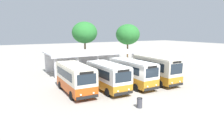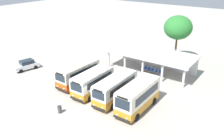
# 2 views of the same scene
# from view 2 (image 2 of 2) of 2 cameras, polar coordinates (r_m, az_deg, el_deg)

# --- Properties ---
(ground_plane) EXTENTS (180.00, 180.00, 0.00)m
(ground_plane) POSITION_cam_2_polar(r_m,az_deg,el_deg) (30.02, -3.85, -8.54)
(ground_plane) COLOR #A39E93
(city_bus_nearest_orange) EXTENTS (2.54, 7.15, 3.09)m
(city_bus_nearest_orange) POSITION_cam_2_polar(r_m,az_deg,el_deg) (34.90, -8.16, -0.76)
(city_bus_nearest_orange) COLOR black
(city_bus_nearest_orange) RESTS_ON ground
(city_bus_second_in_row) EXTENTS (2.50, 6.70, 3.06)m
(city_bus_second_in_row) POSITION_cam_2_polar(r_m,az_deg,el_deg) (32.14, -4.66, -2.82)
(city_bus_second_in_row) COLOR black
(city_bus_second_in_row) RESTS_ON ground
(city_bus_middle_cream) EXTENTS (2.45, 7.49, 3.13)m
(city_bus_middle_cream) POSITION_cam_2_polar(r_m,az_deg,el_deg) (30.42, 0.83, -4.26)
(city_bus_middle_cream) COLOR black
(city_bus_middle_cream) RESTS_ON ground
(city_bus_fourth_amber) EXTENTS (2.45, 7.13, 3.42)m
(city_bus_fourth_amber) POSITION_cam_2_polar(r_m,az_deg,el_deg) (28.49, 6.33, -6.13)
(city_bus_fourth_amber) COLOR black
(city_bus_fourth_amber) RESTS_ON ground
(parked_car_flank) EXTENTS (2.62, 4.38, 1.62)m
(parked_car_flank) POSITION_cam_2_polar(r_m,az_deg,el_deg) (42.46, -20.01, 1.17)
(parked_car_flank) COLOR black
(parked_car_flank) RESTS_ON ground
(terminal_canopy) EXTENTS (14.54, 6.07, 3.40)m
(terminal_canopy) POSITION_cam_2_polar(r_m,az_deg,el_deg) (39.52, 9.63, 3.52)
(terminal_canopy) COLOR silver
(terminal_canopy) RESTS_ON ground
(waiting_chair_end_by_column) EXTENTS (0.46, 0.46, 0.86)m
(waiting_chair_end_by_column) POSITION_cam_2_polar(r_m,az_deg,el_deg) (40.11, 7.22, 0.71)
(waiting_chair_end_by_column) COLOR slate
(waiting_chair_end_by_column) RESTS_ON ground
(waiting_chair_second_from_end) EXTENTS (0.46, 0.46, 0.86)m
(waiting_chair_second_from_end) POSITION_cam_2_polar(r_m,az_deg,el_deg) (39.82, 8.08, 0.49)
(waiting_chair_second_from_end) COLOR slate
(waiting_chair_second_from_end) RESTS_ON ground
(waiting_chair_middle_seat) EXTENTS (0.46, 0.46, 0.86)m
(waiting_chair_middle_seat) POSITION_cam_2_polar(r_m,az_deg,el_deg) (39.56, 8.95, 0.27)
(waiting_chair_middle_seat) COLOR slate
(waiting_chair_middle_seat) RESTS_ON ground
(waiting_chair_fourth_seat) EXTENTS (0.46, 0.46, 0.86)m
(waiting_chair_fourth_seat) POSITION_cam_2_polar(r_m,az_deg,el_deg) (39.20, 9.76, -0.00)
(waiting_chair_fourth_seat) COLOR slate
(waiting_chair_fourth_seat) RESTS_ON ground
(waiting_chair_fifth_seat) EXTENTS (0.46, 0.46, 0.86)m
(waiting_chair_fifth_seat) POSITION_cam_2_polar(r_m,az_deg,el_deg) (38.98, 10.68, -0.21)
(waiting_chair_fifth_seat) COLOR slate
(waiting_chair_fifth_seat) RESTS_ON ground
(waiting_chair_far_end_seat) EXTENTS (0.46, 0.46, 0.86)m
(waiting_chair_far_end_seat) POSITION_cam_2_polar(r_m,az_deg,el_deg) (38.74, 11.59, -0.44)
(waiting_chair_far_end_seat) COLOR slate
(waiting_chair_far_end_seat) RESTS_ON ground
(roadside_tree_behind_canopy) EXTENTS (4.93, 4.93, 8.42)m
(roadside_tree_behind_canopy) POSITION_cam_2_polar(r_m,az_deg,el_deg) (43.47, 15.66, 9.83)
(roadside_tree_behind_canopy) COLOR brown
(roadside_tree_behind_canopy) RESTS_ON ground
(litter_bin_apron) EXTENTS (0.49, 0.49, 0.90)m
(litter_bin_apron) POSITION_cam_2_polar(r_m,az_deg,el_deg) (29.04, -12.52, -9.25)
(litter_bin_apron) COLOR #3F3F47
(litter_bin_apron) RESTS_ON ground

